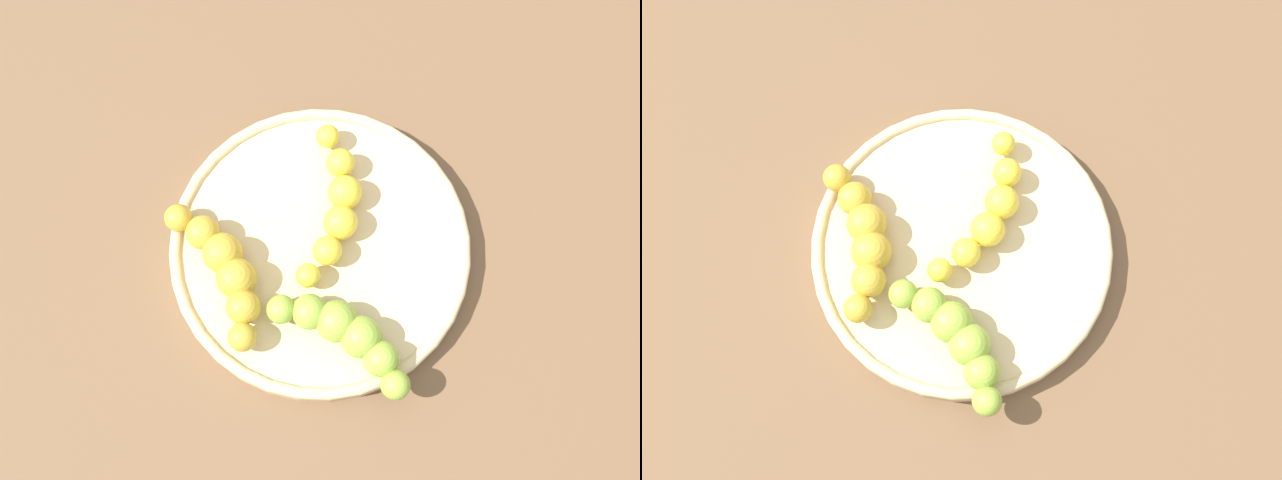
{
  "view_description": "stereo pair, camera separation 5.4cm",
  "coord_description": "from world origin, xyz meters",
  "views": [
    {
      "loc": [
        0.06,
        -0.16,
        0.62
      ],
      "look_at": [
        0.0,
        0.0,
        0.04
      ],
      "focal_mm": 42.7,
      "sensor_mm": 36.0,
      "label": 1
    },
    {
      "loc": [
        0.1,
        -0.14,
        0.62
      ],
      "look_at": [
        0.0,
        0.0,
        0.04
      ],
      "focal_mm": 42.7,
      "sensor_mm": 36.0,
      "label": 2
    }
  ],
  "objects": [
    {
      "name": "ground_plane",
      "position": [
        0.0,
        0.0,
        0.0
      ],
      "size": [
        2.4,
        2.4,
        0.0
      ],
      "primitive_type": "plane",
      "color": "brown"
    },
    {
      "name": "fruit_bowl",
      "position": [
        0.0,
        0.0,
        0.01
      ],
      "size": [
        0.25,
        0.25,
        0.02
      ],
      "color": "#D1B784",
      "rests_on": "ground_plane"
    },
    {
      "name": "banana_green",
      "position": [
        0.04,
        -0.07,
        0.04
      ],
      "size": [
        0.13,
        0.06,
        0.03
      ],
      "rotation": [
        0.0,
        0.0,
        1.31
      ],
      "color": "#8CAD38",
      "rests_on": "fruit_bowl"
    },
    {
      "name": "banana_yellow",
      "position": [
        0.0,
        0.03,
        0.03
      ],
      "size": [
        0.06,
        0.14,
        0.03
      ],
      "rotation": [
        0.0,
        0.0,
        0.18
      ],
      "color": "yellow",
      "rests_on": "fruit_bowl"
    },
    {
      "name": "banana_spotted",
      "position": [
        -0.07,
        -0.05,
        0.04
      ],
      "size": [
        0.11,
        0.1,
        0.03
      ],
      "rotation": [
        0.0,
        0.0,
        0.84
      ],
      "color": "gold",
      "rests_on": "fruit_bowl"
    }
  ]
}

